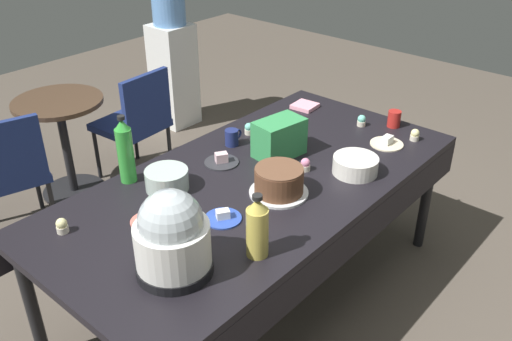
# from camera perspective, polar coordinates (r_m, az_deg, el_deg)

# --- Properties ---
(ground) EXTENTS (9.00, 9.00, 0.00)m
(ground) POSITION_cam_1_polar(r_m,az_deg,el_deg) (3.16, 0.00, -12.69)
(ground) COLOR brown
(potluck_table) EXTENTS (2.20, 1.10, 0.75)m
(potluck_table) POSITION_cam_1_polar(r_m,az_deg,el_deg) (2.74, 0.00, -2.03)
(potluck_table) COLOR black
(potluck_table) RESTS_ON ground
(frosted_layer_cake) EXTENTS (0.28, 0.28, 0.14)m
(frosted_layer_cake) POSITION_cam_1_polar(r_m,az_deg,el_deg) (2.57, 2.39, -1.15)
(frosted_layer_cake) COLOR silver
(frosted_layer_cake) RESTS_ON potluck_table
(slow_cooker) EXTENTS (0.30, 0.30, 0.35)m
(slow_cooker) POSITION_cam_1_polar(r_m,az_deg,el_deg) (2.07, -8.69, -6.80)
(slow_cooker) COLOR black
(slow_cooker) RESTS_ON potluck_table
(glass_salad_bowl) EXTENTS (0.21, 0.21, 0.10)m
(glass_salad_bowl) POSITION_cam_1_polar(r_m,az_deg,el_deg) (2.65, -9.21, -0.92)
(glass_salad_bowl) COLOR #B2C6BC
(glass_salad_bowl) RESTS_ON potluck_table
(ceramic_snack_bowl) EXTENTS (0.23, 0.23, 0.09)m
(ceramic_snack_bowl) POSITION_cam_1_polar(r_m,az_deg,el_deg) (2.79, 10.24, 0.55)
(ceramic_snack_bowl) COLOR silver
(ceramic_snack_bowl) RESTS_ON potluck_table
(dessert_plate_coral) EXTENTS (0.15, 0.15, 0.04)m
(dessert_plate_coral) POSITION_cam_1_polar(r_m,az_deg,el_deg) (2.45, -11.16, -5.05)
(dessert_plate_coral) COLOR #E07266
(dessert_plate_coral) RESTS_ON potluck_table
(dessert_plate_charcoal) EXTENTS (0.18, 0.18, 0.06)m
(dessert_plate_charcoal) POSITION_cam_1_polar(r_m,az_deg,el_deg) (2.86, -3.59, 1.03)
(dessert_plate_charcoal) COLOR #2D2D33
(dessert_plate_charcoal) RESTS_ON potluck_table
(dessert_plate_cream) EXTENTS (0.18, 0.18, 0.05)m
(dessert_plate_cream) POSITION_cam_1_polar(r_m,az_deg,el_deg) (3.12, 13.38, 2.82)
(dessert_plate_cream) COLOR beige
(dessert_plate_cream) RESTS_ON potluck_table
(dessert_plate_cobalt) EXTENTS (0.17, 0.17, 0.05)m
(dessert_plate_cobalt) POSITION_cam_1_polar(r_m,az_deg,el_deg) (2.42, -3.44, -4.84)
(dessert_plate_cobalt) COLOR #2D4CB2
(dessert_plate_cobalt) RESTS_ON potluck_table
(cupcake_cocoa) EXTENTS (0.05, 0.05, 0.07)m
(cupcake_cocoa) POSITION_cam_1_polar(r_m,az_deg,el_deg) (2.79, 5.12, 0.60)
(cupcake_cocoa) COLOR beige
(cupcake_cocoa) RESTS_ON potluck_table
(cupcake_mint) EXTENTS (0.05, 0.05, 0.07)m
(cupcake_mint) POSITION_cam_1_polar(r_m,az_deg,el_deg) (3.31, 10.87, 5.08)
(cupcake_mint) COLOR beige
(cupcake_mint) RESTS_ON potluck_table
(cupcake_lemon) EXTENTS (0.05, 0.05, 0.07)m
(cupcake_lemon) POSITION_cam_1_polar(r_m,az_deg,el_deg) (3.15, -0.74, 4.33)
(cupcake_lemon) COLOR beige
(cupcake_lemon) RESTS_ON potluck_table
(cupcake_rose) EXTENTS (0.05, 0.05, 0.07)m
(cupcake_rose) POSITION_cam_1_polar(r_m,az_deg,el_deg) (2.47, -19.44, -5.42)
(cupcake_rose) COLOR beige
(cupcake_rose) RESTS_ON potluck_table
(cupcake_berry) EXTENTS (0.05, 0.05, 0.07)m
(cupcake_berry) POSITION_cam_1_polar(r_m,az_deg,el_deg) (3.20, 16.12, 3.55)
(cupcake_berry) COLOR beige
(cupcake_berry) RESTS_ON potluck_table
(soda_bottle_lime_soda) EXTENTS (0.08, 0.08, 0.35)m
(soda_bottle_lime_soda) POSITION_cam_1_polar(r_m,az_deg,el_deg) (2.70, -13.37, 1.96)
(soda_bottle_lime_soda) COLOR green
(soda_bottle_lime_soda) RESTS_ON potluck_table
(soda_bottle_ginger_ale) EXTENTS (0.09, 0.09, 0.28)m
(soda_bottle_ginger_ale) POSITION_cam_1_polar(r_m,az_deg,el_deg) (2.15, 0.14, -5.95)
(soda_bottle_ginger_ale) COLOR gold
(soda_bottle_ginger_ale) RESTS_ON potluck_table
(coffee_mug_red) EXTENTS (0.12, 0.08, 0.10)m
(coffee_mug_red) POSITION_cam_1_polar(r_m,az_deg,el_deg) (3.34, 14.13, 5.24)
(coffee_mug_red) COLOR #B2231E
(coffee_mug_red) RESTS_ON potluck_table
(coffee_mug_navy) EXTENTS (0.12, 0.07, 0.09)m
(coffee_mug_navy) POSITION_cam_1_polar(r_m,az_deg,el_deg) (3.02, -2.49, 3.45)
(coffee_mug_navy) COLOR navy
(coffee_mug_navy) RESTS_ON potluck_table
(soda_carton) EXTENTS (0.28, 0.20, 0.20)m
(soda_carton) POSITION_cam_1_polar(r_m,az_deg,el_deg) (2.89, 2.41, 3.39)
(soda_carton) COLOR #338C4C
(soda_carton) RESTS_ON potluck_table
(paper_napkin_stack) EXTENTS (0.15, 0.15, 0.02)m
(paper_napkin_stack) POSITION_cam_1_polar(r_m,az_deg,el_deg) (3.52, 5.08, 6.67)
(paper_napkin_stack) COLOR pink
(paper_napkin_stack) RESTS_ON potluck_table
(maroon_chair_left) EXTENTS (0.54, 0.54, 0.85)m
(maroon_chair_left) POSITION_cam_1_polar(r_m,az_deg,el_deg) (3.65, -24.34, 0.12)
(maroon_chair_left) COLOR navy
(maroon_chair_left) RESTS_ON ground
(maroon_chair_right) EXTENTS (0.48, 0.48, 0.85)m
(maroon_chair_right) POSITION_cam_1_polar(r_m,az_deg,el_deg) (4.07, -12.26, 5.25)
(maroon_chair_right) COLOR navy
(maroon_chair_right) RESTS_ON ground
(round_cafe_table) EXTENTS (0.60, 0.60, 0.72)m
(round_cafe_table) POSITION_cam_1_polar(r_m,az_deg,el_deg) (4.02, -19.36, 4.00)
(round_cafe_table) COLOR #473323
(round_cafe_table) RESTS_ON ground
(water_cooler) EXTENTS (0.32, 0.32, 1.24)m
(water_cooler) POSITION_cam_1_polar(r_m,az_deg,el_deg) (4.94, -8.62, 11.23)
(water_cooler) COLOR silver
(water_cooler) RESTS_ON ground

